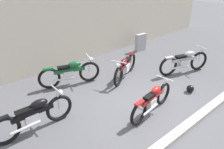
{
  "coord_description": "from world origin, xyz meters",
  "views": [
    {
      "loc": [
        -4.48,
        -3.56,
        3.92
      ],
      "look_at": [
        -0.18,
        1.42,
        0.55
      ],
      "focal_mm": 35.31,
      "sensor_mm": 36.0,
      "label": 1
    }
  ],
  "objects_px": {
    "motorcycle_red": "(152,100)",
    "motorcycle_green": "(70,73)",
    "motorcycle_maroon": "(125,67)",
    "motorcycle_black": "(34,116)",
    "stone_marker": "(141,42)",
    "motorcycle_silver": "(185,61)",
    "helmet": "(190,89)"
  },
  "relations": [
    {
      "from": "helmet",
      "to": "motorcycle_maroon",
      "type": "bearing_deg",
      "value": 113.08
    },
    {
      "from": "motorcycle_maroon",
      "to": "motorcycle_black",
      "type": "height_order",
      "value": "motorcycle_black"
    },
    {
      "from": "helmet",
      "to": "motorcycle_red",
      "type": "relative_size",
      "value": 0.12
    },
    {
      "from": "motorcycle_maroon",
      "to": "motorcycle_silver",
      "type": "xyz_separation_m",
      "value": [
        2.04,
        -1.21,
        0.03
      ]
    },
    {
      "from": "stone_marker",
      "to": "motorcycle_red",
      "type": "xyz_separation_m",
      "value": [
        -3.5,
        -3.65,
        0.01
      ]
    },
    {
      "from": "stone_marker",
      "to": "motorcycle_red",
      "type": "height_order",
      "value": "motorcycle_red"
    },
    {
      "from": "motorcycle_maroon",
      "to": "motorcycle_black",
      "type": "relative_size",
      "value": 0.88
    },
    {
      "from": "stone_marker",
      "to": "motorcycle_black",
      "type": "bearing_deg",
      "value": -160.89
    },
    {
      "from": "stone_marker",
      "to": "motorcycle_black",
      "type": "relative_size",
      "value": 0.38
    },
    {
      "from": "motorcycle_silver",
      "to": "helmet",
      "type": "bearing_deg",
      "value": -118.75
    },
    {
      "from": "motorcycle_maroon",
      "to": "helmet",
      "type": "bearing_deg",
      "value": 88.28
    },
    {
      "from": "stone_marker",
      "to": "motorcycle_silver",
      "type": "bearing_deg",
      "value": -100.67
    },
    {
      "from": "motorcycle_green",
      "to": "motorcycle_silver",
      "type": "bearing_deg",
      "value": -9.31
    },
    {
      "from": "stone_marker",
      "to": "motorcycle_silver",
      "type": "xyz_separation_m",
      "value": [
        -0.52,
        -2.78,
        0.06
      ]
    },
    {
      "from": "stone_marker",
      "to": "motorcycle_maroon",
      "type": "xyz_separation_m",
      "value": [
        -2.56,
        -1.57,
        0.03
      ]
    },
    {
      "from": "motorcycle_red",
      "to": "stone_marker",
      "type": "bearing_deg",
      "value": 38.48
    },
    {
      "from": "stone_marker",
      "to": "motorcycle_maroon",
      "type": "distance_m",
      "value": 3.01
    },
    {
      "from": "stone_marker",
      "to": "motorcycle_maroon",
      "type": "bearing_deg",
      "value": -148.48
    },
    {
      "from": "motorcycle_maroon",
      "to": "motorcycle_green",
      "type": "relative_size",
      "value": 0.92
    },
    {
      "from": "motorcycle_maroon",
      "to": "motorcycle_red",
      "type": "distance_m",
      "value": 2.28
    },
    {
      "from": "motorcycle_red",
      "to": "motorcycle_green",
      "type": "bearing_deg",
      "value": 98.97
    },
    {
      "from": "motorcycle_red",
      "to": "motorcycle_maroon",
      "type": "bearing_deg",
      "value": 58.06
    },
    {
      "from": "motorcycle_maroon",
      "to": "motorcycle_black",
      "type": "distance_m",
      "value": 3.84
    },
    {
      "from": "helmet",
      "to": "motorcycle_green",
      "type": "relative_size",
      "value": 0.12
    },
    {
      "from": "helmet",
      "to": "motorcycle_maroon",
      "type": "xyz_separation_m",
      "value": [
        -0.93,
        2.19,
        0.33
      ]
    },
    {
      "from": "motorcycle_silver",
      "to": "motorcycle_green",
      "type": "distance_m",
      "value": 4.39
    },
    {
      "from": "stone_marker",
      "to": "motorcycle_black",
      "type": "distance_m",
      "value": 6.72
    },
    {
      "from": "motorcycle_red",
      "to": "helmet",
      "type": "bearing_deg",
      "value": -11.14
    },
    {
      "from": "motorcycle_black",
      "to": "motorcycle_green",
      "type": "distance_m",
      "value": 2.47
    },
    {
      "from": "stone_marker",
      "to": "helmet",
      "type": "bearing_deg",
      "value": -113.39
    },
    {
      "from": "motorcycle_black",
      "to": "motorcycle_green",
      "type": "bearing_deg",
      "value": 38.04
    },
    {
      "from": "helmet",
      "to": "motorcycle_green",
      "type": "height_order",
      "value": "motorcycle_green"
    }
  ]
}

